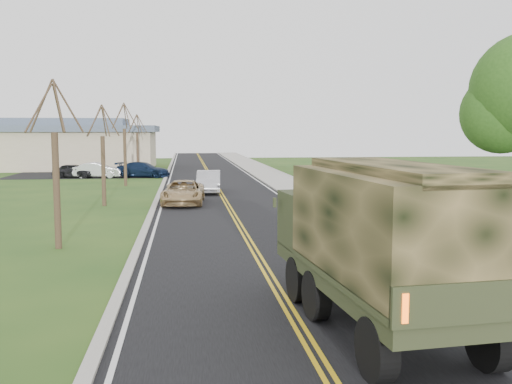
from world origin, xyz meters
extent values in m
plane|color=#244717|center=(0.00, 0.00, 0.00)|extent=(160.00, 160.00, 0.00)
cube|color=black|center=(0.00, 40.00, 0.01)|extent=(8.00, 120.00, 0.01)
cube|color=#9E998E|center=(4.15, 40.00, 0.06)|extent=(0.30, 120.00, 0.12)
cube|color=#9E998E|center=(5.90, 40.00, 0.05)|extent=(3.20, 120.00, 0.10)
cube|color=#9E998E|center=(-4.15, 40.00, 0.05)|extent=(0.30, 120.00, 0.10)
sphere|color=#234A15|center=(10.20, 10.50, 4.95)|extent=(3.24, 3.24, 3.24)
cylinder|color=#38281C|center=(-7.00, 10.00, 2.10)|extent=(0.24, 0.24, 4.20)
cylinder|color=#38281C|center=(-6.52, 10.13, 5.13)|extent=(1.01, 0.33, 1.90)
cylinder|color=#38281C|center=(-6.97, 10.62, 5.05)|extent=(0.13, 1.29, 1.74)
cylinder|color=#38281C|center=(-7.46, 10.18, 5.13)|extent=(0.98, 0.43, 1.90)
cylinder|color=#38281C|center=(-7.39, 9.52, 5.05)|extent=(0.79, 1.05, 1.77)
cylinder|color=#38281C|center=(-6.73, 9.59, 5.13)|extent=(0.58, 0.90, 1.90)
cylinder|color=#38281C|center=(-7.00, 22.00, 1.98)|extent=(0.24, 0.24, 3.96)
cylinder|color=#38281C|center=(-6.55, 22.12, 4.83)|extent=(0.96, 0.32, 1.79)
cylinder|color=#38281C|center=(-6.97, 22.58, 4.76)|extent=(0.12, 1.22, 1.65)
cylinder|color=#38281C|center=(-7.43, 22.17, 4.83)|extent=(0.93, 0.41, 1.79)
cylinder|color=#38281C|center=(-7.37, 21.55, 4.76)|extent=(0.75, 0.99, 1.67)
cylinder|color=#38281C|center=(-6.75, 21.61, 4.83)|extent=(0.55, 0.85, 1.80)
cylinder|color=#38281C|center=(-7.00, 34.00, 2.22)|extent=(0.24, 0.24, 4.44)
cylinder|color=#38281C|center=(-6.50, 34.13, 5.42)|extent=(1.07, 0.35, 2.00)
cylinder|color=#38281C|center=(-6.97, 34.65, 5.34)|extent=(0.13, 1.36, 1.84)
cylinder|color=#38281C|center=(-7.49, 34.19, 5.42)|extent=(1.03, 0.46, 2.00)
cylinder|color=#38281C|center=(-7.41, 33.49, 5.34)|extent=(0.83, 1.10, 1.87)
cylinder|color=#38281C|center=(-6.72, 33.56, 5.42)|extent=(0.61, 0.95, 2.01)
cylinder|color=#38281C|center=(-7.00, 46.00, 2.04)|extent=(0.24, 0.24, 4.08)
cylinder|color=#38281C|center=(-6.54, 46.12, 4.98)|extent=(0.99, 0.33, 1.84)
cylinder|color=#38281C|center=(-6.97, 46.60, 4.91)|extent=(0.13, 1.25, 1.69)
cylinder|color=#38281C|center=(-7.45, 46.17, 4.98)|extent=(0.95, 0.42, 1.85)
cylinder|color=#38281C|center=(-7.38, 45.53, 4.91)|extent=(0.77, 1.02, 1.72)
cylinder|color=#38281C|center=(-6.74, 45.60, 4.98)|extent=(0.57, 0.88, 1.85)
cube|color=tan|center=(-16.00, 56.00, 2.10)|extent=(20.00, 12.00, 4.20)
cube|color=#475466|center=(-16.00, 56.00, 4.50)|extent=(21.00, 13.00, 0.70)
cube|color=#475466|center=(-16.00, 56.00, 5.20)|extent=(14.00, 8.00, 0.90)
cube|color=black|center=(-10.00, 46.00, 0.01)|extent=(18.00, 10.00, 0.02)
cylinder|color=black|center=(0.76, -2.12, 0.56)|extent=(0.45, 1.15, 1.12)
cylinder|color=black|center=(2.90, -1.93, 0.56)|extent=(0.45, 1.15, 1.12)
cylinder|color=black|center=(0.48, 1.14, 0.56)|extent=(0.45, 1.15, 1.12)
cylinder|color=black|center=(2.62, 1.32, 0.56)|extent=(0.45, 1.15, 1.12)
cylinder|color=black|center=(0.36, 2.56, 0.56)|extent=(0.45, 1.15, 1.12)
cylinder|color=black|center=(2.49, 2.75, 0.56)|extent=(0.45, 1.15, 1.12)
cube|color=#2E351D|center=(1.60, 0.62, 1.07)|extent=(3.06, 7.34, 0.36)
cube|color=#2E351D|center=(1.38, 3.22, 1.94)|extent=(2.61, 2.15, 1.43)
cube|color=black|center=(1.30, 4.13, 2.15)|extent=(2.25, 0.27, 0.72)
cube|color=#2E351D|center=(1.67, -0.24, 1.33)|extent=(3.01, 5.62, 0.15)
cube|color=black|center=(1.67, -0.24, 2.40)|extent=(3.01, 5.62, 2.04)
cube|color=black|center=(1.67, -0.24, 3.47)|extent=(2.10, 5.54, 0.26)
cube|color=#2E351D|center=(1.91, -2.94, 1.58)|extent=(2.56, 0.34, 0.66)
cube|color=#FF590C|center=(0.84, -3.10, 1.58)|extent=(0.11, 0.05, 0.46)
imported|color=tan|center=(-2.52, 22.13, 0.69)|extent=(2.66, 5.15, 1.39)
imported|color=silver|center=(-0.80, 28.18, 0.76)|extent=(1.88, 4.71, 1.52)
imported|color=#10153A|center=(9.98, 10.08, 0.73)|extent=(5.24, 4.64, 1.46)
imported|color=black|center=(-12.41, 42.20, 0.64)|extent=(4.01, 2.28, 1.29)
imported|color=silver|center=(-10.28, 42.05, 0.70)|extent=(4.36, 1.77, 1.41)
imported|color=#0E1B35|center=(-6.21, 42.14, 0.71)|extent=(5.22, 3.13, 1.42)
camera|label=1|loc=(-2.42, -11.08, 4.24)|focal=40.00mm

